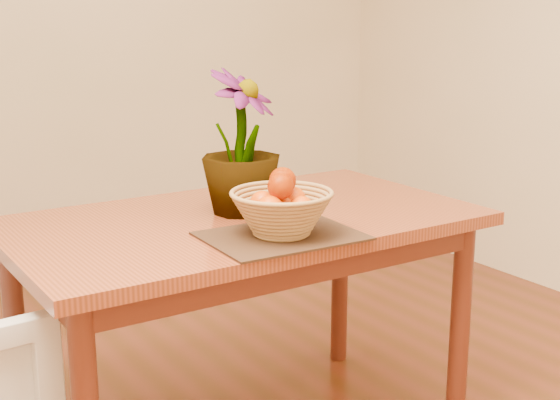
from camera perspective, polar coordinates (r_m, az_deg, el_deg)
wall_back at (r=4.09m, az=-17.12°, el=13.05°), size 4.00×0.02×2.70m
table at (r=2.38m, az=-2.72°, el=-3.20°), size 1.40×0.80×0.75m
placemat at (r=2.14m, az=0.12°, el=-2.65°), size 0.43×0.33×0.01m
wicker_basket at (r=2.12m, az=0.12°, el=-1.08°), size 0.28×0.28×0.12m
orange_pile at (r=2.11m, az=0.12°, el=0.38°), size 0.18×0.18×0.13m
potted_plant at (r=2.35m, az=-2.86°, el=4.23°), size 0.34×0.34×0.44m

